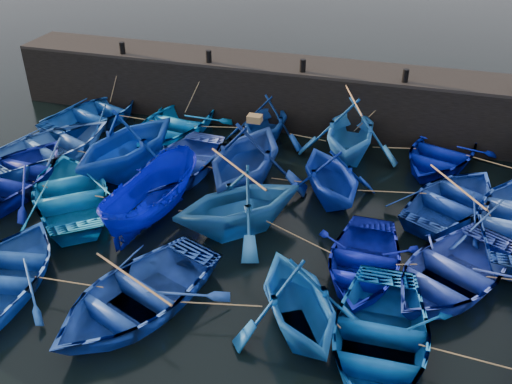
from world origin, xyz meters
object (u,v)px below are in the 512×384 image
(boat_8, at_px, (180,163))
(boat_0, at_px, (96,113))
(wooden_crate, at_px, (255,119))
(boat_13, at_px, (11,177))

(boat_8, bearing_deg, boat_0, 153.95)
(boat_0, xyz_separation_m, wooden_crate, (8.15, -3.29, 2.18))
(boat_8, distance_m, boat_13, 5.82)
(boat_13, bearing_deg, boat_8, -148.69)
(boat_0, relative_size, wooden_crate, 10.84)
(boat_13, distance_m, wooden_crate, 8.68)
(wooden_crate, bearing_deg, boat_8, 176.76)
(boat_0, relative_size, boat_13, 0.91)
(boat_8, xyz_separation_m, boat_13, (-5.12, -2.76, 0.07))
(boat_8, relative_size, wooden_crate, 10.44)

